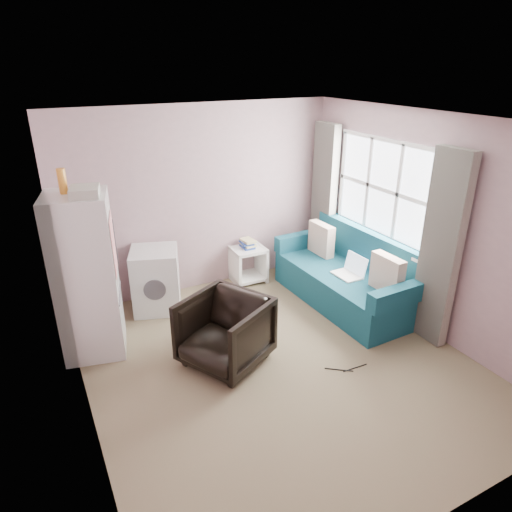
{
  "coord_description": "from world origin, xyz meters",
  "views": [
    {
      "loc": [
        -2.07,
        -3.48,
        2.99
      ],
      "look_at": [
        0.05,
        0.6,
        1.0
      ],
      "focal_mm": 32.0,
      "sensor_mm": 36.0,
      "label": 1
    }
  ],
  "objects_px": {
    "fridge": "(86,276)",
    "side_table": "(247,261)",
    "washing_machine": "(156,279)",
    "sofa": "(350,277)",
    "armchair": "(225,329)"
  },
  "relations": [
    {
      "from": "sofa",
      "to": "washing_machine",
      "type": "bearing_deg",
      "value": 155.57
    },
    {
      "from": "washing_machine",
      "to": "sofa",
      "type": "bearing_deg",
      "value": -3.97
    },
    {
      "from": "armchair",
      "to": "washing_machine",
      "type": "height_order",
      "value": "armchair"
    },
    {
      "from": "side_table",
      "to": "armchair",
      "type": "bearing_deg",
      "value": -123.33
    },
    {
      "from": "washing_machine",
      "to": "side_table",
      "type": "relative_size",
      "value": 1.28
    },
    {
      "from": "armchair",
      "to": "side_table",
      "type": "relative_size",
      "value": 1.28
    },
    {
      "from": "armchair",
      "to": "side_table",
      "type": "xyz_separation_m",
      "value": [
        1.09,
        1.66,
        -0.11
      ]
    },
    {
      "from": "armchair",
      "to": "fridge",
      "type": "height_order",
      "value": "fridge"
    },
    {
      "from": "fridge",
      "to": "side_table",
      "type": "bearing_deg",
      "value": 31.69
    },
    {
      "from": "armchair",
      "to": "sofa",
      "type": "relative_size",
      "value": 0.39
    },
    {
      "from": "armchair",
      "to": "washing_machine",
      "type": "relative_size",
      "value": 1.01
    },
    {
      "from": "washing_machine",
      "to": "sofa",
      "type": "relative_size",
      "value": 0.38
    },
    {
      "from": "armchair",
      "to": "fridge",
      "type": "bearing_deg",
      "value": -154.55
    },
    {
      "from": "washing_machine",
      "to": "fridge",
      "type": "bearing_deg",
      "value": -126.98
    },
    {
      "from": "fridge",
      "to": "side_table",
      "type": "height_order",
      "value": "fridge"
    }
  ]
}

